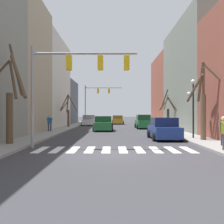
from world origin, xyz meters
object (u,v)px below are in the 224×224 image
Objects in this scene: traffic_signal_far at (95,96)px; pedestrian_crossing_street at (222,130)px; pedestrian_on_left_sidewalk at (49,122)px; street_tree_left_far at (67,111)px; pedestrian_waiting_at_curb at (221,129)px; car_parked_left_mid at (117,120)px; car_parked_right_far at (163,129)px; street_tree_left_near at (167,111)px; traffic_signal_near at (71,73)px; car_at_intersection at (88,121)px; street_tree_right_far at (10,101)px; street_tree_left_mid at (203,101)px; car_driving_away_lane at (102,124)px; car_parked_left_near at (142,122)px; street_lamp_right_corner at (192,97)px.

traffic_signal_far is 33.19m from pedestrian_crossing_street.
pedestrian_on_left_sidewalk is 8.32m from street_tree_left_far.
pedestrian_waiting_at_curb is at bearing -72.92° from traffic_signal_far.
pedestrian_on_left_sidewalk reaches higher than car_parked_left_mid.
street_tree_left_near reaches higher than car_parked_right_far.
traffic_signal_near is at bearing -47.86° from pedestrian_on_left_sidewalk.
car_at_intersection is at bearing -102.67° from traffic_signal_far.
street_tree_left_near is 1.07× the size of street_tree_left_far.
street_tree_right_far is (-3.84, 0.71, -1.58)m from traffic_signal_near.
traffic_signal_far is 1.56× the size of street_tree_left_far.
pedestrian_on_left_sidewalk is at bearing 147.68° from street_tree_left_mid.
car_parked_right_far is at bearing 146.98° from street_tree_left_mid.
car_parked_left_mid is 16.92m from street_tree_left_near.
car_driving_away_lane is at bearing 27.38° from car_parked_right_far.
traffic_signal_near reaches higher than street_tree_left_mid.
street_tree_left_near reaches higher than pedestrian_crossing_street.
street_tree_right_far reaches higher than car_parked_left_near.
pedestrian_waiting_at_curb reaches higher than car_parked_left_mid.
street_tree_left_mid reaches higher than pedestrian_on_left_sidewalk.
traffic_signal_near is 1.34× the size of car_driving_away_lane.
street_tree_left_mid is (8.78, 3.19, -1.49)m from traffic_signal_near.
car_parked_left_near is at bearing -166.37° from car_parked_left_mid.
car_parked_right_far is (-2.14, 0.34, -2.47)m from street_lamp_right_corner.
traffic_signal_far is at bearing 39.29° from pedestrian_waiting_at_curb.
street_tree_left_near is at bearing 48.98° from street_tree_right_far.
street_tree_left_far is (-6.83, -11.65, 1.47)m from car_parked_left_mid.
car_parked_right_far is 17.71m from street_tree_left_far.
car_parked_right_far is 6.86m from pedestrian_crossing_street.
street_tree_right_far is 1.11× the size of street_tree_left_mid.
street_lamp_right_corner is 27.28m from car_parked_left_mid.
traffic_signal_far reaches higher than car_at_intersection.
street_lamp_right_corner is 2.58× the size of pedestrian_crossing_street.
street_tree_left_far is (-9.79, 14.68, 1.42)m from car_parked_right_far.
street_tree_left_near is at bearing -144.06° from car_parked_left_near.
car_parked_right_far is (6.27, 4.82, -3.55)m from traffic_signal_near.
car_driving_away_lane is at bearing -46.72° from street_tree_left_far.
street_tree_right_far reaches higher than pedestrian_crossing_street.
street_lamp_right_corner is at bearing -169.16° from car_parked_left_mid.
pedestrian_crossing_street is 17.09m from street_tree_left_near.
street_tree_left_far reaches higher than pedestrian_waiting_at_curb.
traffic_signal_near reaches higher than car_parked_left_mid.
street_tree_left_mid reaches higher than pedestrian_crossing_street.
pedestrian_waiting_at_curb reaches higher than car_parked_right_far.
pedestrian_on_left_sidewalk reaches higher than car_at_intersection.
traffic_signal_near is 1.45× the size of car_at_intersection.
traffic_signal_far reaches higher than pedestrian_on_left_sidewalk.
car_parked_right_far is 2.71× the size of pedestrian_on_left_sidewalk.
car_at_intersection is at bearing 135.10° from car_parked_left_mid.
car_at_intersection is at bearing 92.90° from traffic_signal_near.
car_parked_left_near is 1.09× the size of street_tree_left_far.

